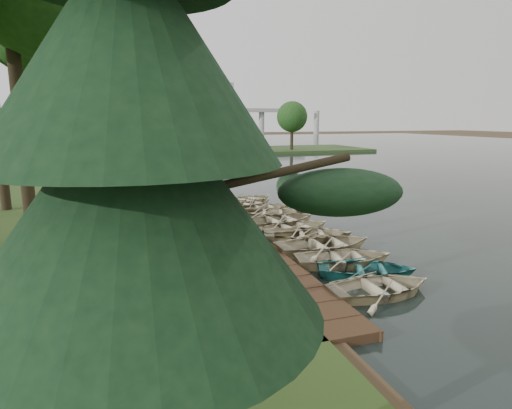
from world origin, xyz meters
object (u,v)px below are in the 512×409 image
object	(u,v)px
rowboat_1	(367,267)
pine_tree	(134,119)
boardwalk	(249,246)
rowboat_2	(344,255)
stored_rowboat	(159,195)
rowboat_0	(381,284)

from	to	relation	value
rowboat_1	pine_tree	size ratio (longest dim) A/B	0.41
boardwalk	pine_tree	size ratio (longest dim) A/B	2.02
boardwalk	rowboat_2	distance (m)	4.00
rowboat_2	pine_tree	size ratio (longest dim) A/B	0.44
boardwalk	stored_rowboat	xyz separation A→B (m)	(-2.52, 10.47, 0.47)
boardwalk	stored_rowboat	distance (m)	10.78
boardwalk	rowboat_0	xyz separation A→B (m)	(2.32, -5.69, 0.24)
rowboat_1	pine_tree	bearing A→B (deg)	157.03
rowboat_0	pine_tree	size ratio (longest dim) A/B	0.41
rowboat_1	rowboat_2	world-z (taller)	rowboat_2
rowboat_2	stored_rowboat	world-z (taller)	stored_rowboat
rowboat_0	pine_tree	bearing A→B (deg)	129.45
rowboat_0	stored_rowboat	size ratio (longest dim) A/B	1.05
stored_rowboat	pine_tree	distance (m)	22.43
rowboat_1	rowboat_2	distance (m)	1.25
stored_rowboat	rowboat_2	bearing A→B (deg)	-145.25
rowboat_1	rowboat_2	size ratio (longest dim) A/B	0.92
boardwalk	rowboat_1	world-z (taller)	rowboat_1
pine_tree	rowboat_0	bearing A→B (deg)	39.17
boardwalk	rowboat_1	xyz separation A→B (m)	(2.74, -4.26, 0.23)
rowboat_0	stored_rowboat	xyz separation A→B (m)	(-4.84, 16.16, 0.23)
stored_rowboat	rowboat_0	bearing A→B (deg)	-149.40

